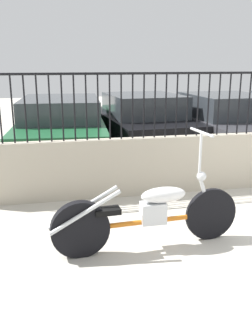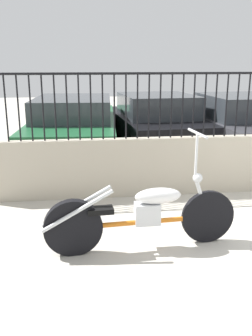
# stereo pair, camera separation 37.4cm
# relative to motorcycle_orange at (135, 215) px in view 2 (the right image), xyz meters

# --- Properties ---
(motorcycle_orange) EXTENTS (2.21, 0.52, 1.32)m
(motorcycle_orange) POSITION_rel_motorcycle_orange_xyz_m (0.00, 0.00, 0.00)
(motorcycle_orange) COLOR black
(motorcycle_orange) RESTS_ON ground_plane
(car_green) EXTENTS (2.07, 4.68, 1.33)m
(car_green) POSITION_rel_motorcycle_orange_xyz_m (-0.67, 4.42, 0.27)
(car_green) COLOR black
(car_green) RESTS_ON ground_plane
(car_black) EXTENTS (2.00, 4.08, 1.33)m
(car_black) POSITION_rel_motorcycle_orange_xyz_m (1.23, 4.89, 0.27)
(car_black) COLOR black
(car_black) RESTS_ON ground_plane
(car_dark_grey) EXTENTS (1.88, 4.26, 1.33)m
(car_dark_grey) POSITION_rel_motorcycle_orange_xyz_m (3.07, 4.42, 0.27)
(car_dark_grey) COLOR black
(car_dark_grey) RESTS_ON ground_plane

